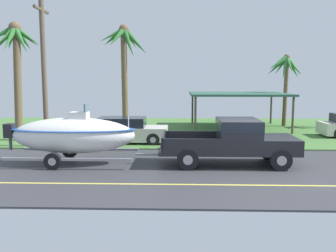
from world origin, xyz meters
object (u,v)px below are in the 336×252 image
Objects in this scene: pickup_truck_towing at (237,139)px; parked_sedan_near at (125,131)px; boat_on_trailer at (73,135)px; utility_pole at (44,71)px; palm_tree_mid at (286,70)px; carport_awning at (238,94)px; palm_tree_far_left at (124,51)px; palm_tree_near_left at (16,52)px.

parked_sedan_near is at bearing 137.63° from pickup_truck_towing.
utility_pole is at bearing 124.60° from boat_on_trailer.
pickup_truck_towing is 1.06× the size of palm_tree_mid.
parked_sedan_near is at bearing -138.61° from carport_awning.
parked_sedan_near is 0.68× the size of carport_awning.
palm_tree_far_left reaches higher than boat_on_trailer.
carport_awning is 14.06m from palm_tree_near_left.
carport_awning reaches higher than pickup_truck_towing.
palm_tree_far_left is (-0.62, 4.00, 4.45)m from parked_sedan_near.
palm_tree_mid is at bearing 66.16° from pickup_truck_towing.
carport_awning is at bearing -164.68° from palm_tree_mid.
boat_on_trailer is 9.59m from palm_tree_far_left.
palm_tree_near_left is at bearing -147.55° from palm_tree_far_left.
pickup_truck_towing is 13.08m from palm_tree_mid.
carport_awning is 0.89× the size of utility_pole.
utility_pole reaches higher than palm_tree_far_left.
pickup_truck_towing is 10.90m from carport_awning.
palm_tree_mid reaches higher than pickup_truck_towing.
boat_on_trailer is at bearing -106.21° from parked_sedan_near.
utility_pole is (-2.35, 3.41, 2.62)m from boat_on_trailer.
boat_on_trailer is at bearing -127.39° from carport_awning.
palm_tree_far_left is (-10.91, -2.95, 1.10)m from palm_tree_mid.
parked_sedan_near is at bearing 19.01° from utility_pole.
boat_on_trailer is 0.85× the size of utility_pole.
palm_tree_far_left is (5.32, 3.38, 0.29)m from palm_tree_near_left.
utility_pole reaches higher than pickup_truck_towing.
palm_tree_near_left is 0.89× the size of utility_pole.
boat_on_trailer is at bearing -55.40° from utility_pole.
parked_sedan_near is 6.02m from palm_tree_far_left.
palm_tree_mid reaches higher than parked_sedan_near.
parked_sedan_near is 0.68× the size of palm_tree_near_left.
utility_pole is (-10.52, -7.28, 1.42)m from carport_awning.
parked_sedan_near is at bearing -145.95° from palm_tree_mid.
utility_pole is (2.22, -1.90, -1.06)m from palm_tree_near_left.
pickup_truck_towing is 0.89× the size of boat_on_trailer.
parked_sedan_near is 9.23m from carport_awning.
boat_on_trailer is at bearing -135.02° from palm_tree_mid.
boat_on_trailer is 7.92m from palm_tree_near_left.
palm_tree_near_left reaches higher than pickup_truck_towing.
carport_awning is at bearing 15.05° from palm_tree_far_left.
palm_tree_far_left is at bearing 85.10° from boat_on_trailer.
carport_awning is 1.00× the size of palm_tree_near_left.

